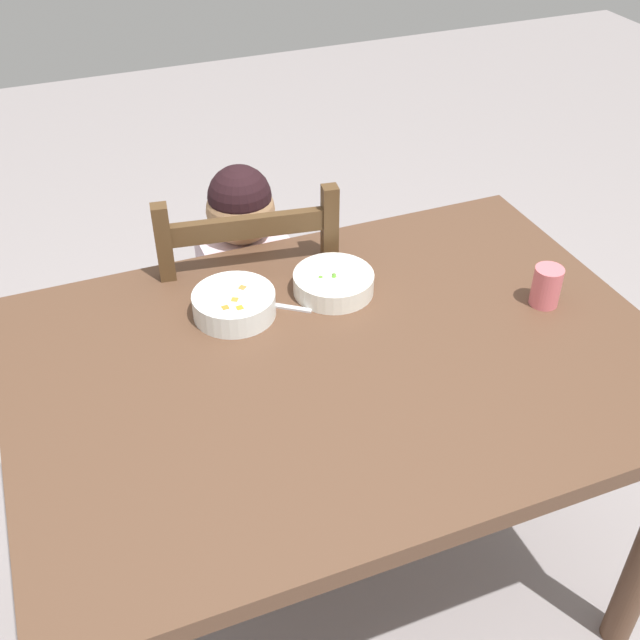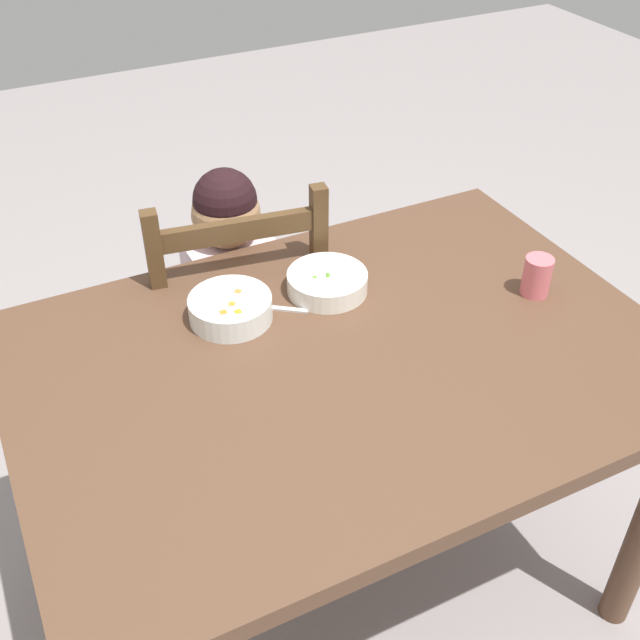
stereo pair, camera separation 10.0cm
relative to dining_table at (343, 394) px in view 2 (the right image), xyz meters
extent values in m
plane|color=gray|center=(0.00, 0.00, -0.67)|extent=(8.00, 8.00, 0.00)
cube|color=brown|center=(0.00, 0.00, 0.09)|extent=(1.31, 0.92, 0.04)
cylinder|color=brown|center=(-0.58, 0.39, -0.30)|extent=(0.07, 0.07, 0.74)
cylinder|color=brown|center=(0.58, 0.39, -0.30)|extent=(0.07, 0.07, 0.74)
cube|color=#51371F|center=(-0.05, 0.56, -0.24)|extent=(0.48, 0.48, 0.02)
cube|color=#51371F|center=(0.17, 0.72, -0.46)|extent=(0.04, 0.04, 0.42)
cube|color=#51371F|center=(-0.21, 0.78, -0.46)|extent=(0.04, 0.04, 0.42)
cube|color=#51371F|center=(0.11, 0.35, -0.46)|extent=(0.04, 0.04, 0.42)
cube|color=#51371F|center=(-0.26, 0.40, -0.46)|extent=(0.04, 0.04, 0.42)
cube|color=#51371F|center=(0.11, 0.35, 0.04)|extent=(0.04, 0.04, 0.52)
cube|color=#51371F|center=(-0.26, 0.40, 0.04)|extent=(0.04, 0.04, 0.52)
cube|color=#51371F|center=(-0.07, 0.37, 0.22)|extent=(0.36, 0.08, 0.05)
cube|color=#51371F|center=(-0.07, 0.37, 0.06)|extent=(0.36, 0.08, 0.05)
cube|color=silver|center=(-0.05, 0.53, -0.07)|extent=(0.22, 0.14, 0.32)
sphere|color=#AB7F57|center=(-0.05, 0.53, 0.17)|extent=(0.17, 0.17, 0.17)
sphere|color=black|center=(-0.05, 0.53, 0.21)|extent=(0.16, 0.16, 0.16)
cylinder|color=#3F4C72|center=(-0.10, 0.41, -0.45)|extent=(0.07, 0.07, 0.44)
cylinder|color=#3F4C72|center=(0.01, 0.41, -0.45)|extent=(0.07, 0.07, 0.44)
cylinder|color=silver|center=(-0.18, 0.43, 0.01)|extent=(0.06, 0.24, 0.13)
cylinder|color=silver|center=(0.08, 0.43, 0.01)|extent=(0.06, 0.24, 0.13)
cylinder|color=white|center=(0.07, 0.21, 0.13)|extent=(0.18, 0.18, 0.05)
cylinder|color=white|center=(0.07, 0.21, 0.11)|extent=(0.08, 0.08, 0.01)
cylinder|color=#4E902C|center=(0.07, 0.21, 0.14)|extent=(0.15, 0.15, 0.03)
sphere|color=#53852F|center=(0.07, 0.21, 0.15)|extent=(0.01, 0.01, 0.01)
sphere|color=#4E9A26|center=(0.06, 0.20, 0.15)|extent=(0.01, 0.01, 0.01)
sphere|color=#59972C|center=(0.04, 0.21, 0.15)|extent=(0.01, 0.01, 0.01)
sphere|color=#5A9C30|center=(0.07, 0.20, 0.15)|extent=(0.01, 0.01, 0.01)
cylinder|color=white|center=(-0.16, 0.21, 0.14)|extent=(0.18, 0.18, 0.05)
cylinder|color=white|center=(-0.16, 0.21, 0.11)|extent=(0.08, 0.08, 0.01)
cylinder|color=orange|center=(-0.16, 0.21, 0.14)|extent=(0.15, 0.15, 0.03)
cube|color=orange|center=(-0.16, 0.19, 0.16)|extent=(0.02, 0.02, 0.01)
cube|color=orange|center=(-0.19, 0.17, 0.16)|extent=(0.01, 0.01, 0.01)
cube|color=orange|center=(-0.14, 0.23, 0.16)|extent=(0.02, 0.02, 0.01)
cube|color=orange|center=(-0.16, 0.16, 0.16)|extent=(0.01, 0.01, 0.01)
cube|color=silver|center=(-0.04, 0.19, 0.11)|extent=(0.08, 0.07, 0.00)
ellipsoid|color=silver|center=(-0.10, 0.23, 0.11)|extent=(0.05, 0.05, 0.01)
cylinder|color=#DF6B74|center=(0.48, 0.00, 0.15)|extent=(0.06, 0.06, 0.09)
camera|label=1|loc=(-0.48, -1.09, 1.11)|focal=43.37mm
camera|label=2|loc=(-0.57, -1.05, 1.11)|focal=43.37mm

